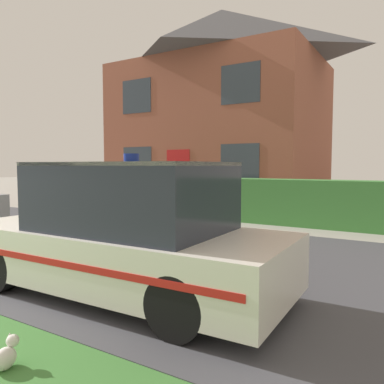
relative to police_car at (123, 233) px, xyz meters
name	(u,v)px	position (x,y,z in m)	size (l,w,h in m)	color
road_strip	(128,249)	(-1.53, 1.82, -0.73)	(28.00, 5.95, 0.01)	#424247
garden_hedge	(282,202)	(-0.08, 6.19, -0.15)	(10.50, 0.77, 1.17)	#3D7F38
police_car	(123,233)	(0.00, 0.00, 0.00)	(4.12, 1.70, 1.65)	black
cat	(6,355)	(0.35, -1.71, -0.64)	(0.17, 0.29, 0.25)	silver
house_left	(221,105)	(-4.42, 11.19, 3.38)	(8.42, 6.17, 8.06)	#93513D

